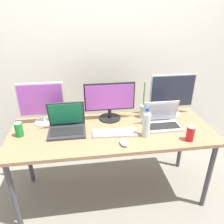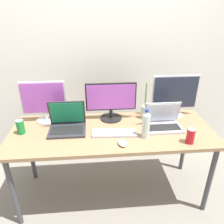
{
  "view_description": "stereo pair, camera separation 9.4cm",
  "coord_description": "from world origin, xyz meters",
  "px_view_note": "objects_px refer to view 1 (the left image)",
  "views": [
    {
      "loc": [
        -0.24,
        -1.65,
        1.74
      ],
      "look_at": [
        0.0,
        0.0,
        0.92
      ],
      "focal_mm": 35.0,
      "sensor_mm": 36.0,
      "label": 1
    },
    {
      "loc": [
        -0.15,
        -1.67,
        1.74
      ],
      "look_at": [
        0.0,
        0.0,
        0.92
      ],
      "focal_mm": 35.0,
      "sensor_mm": 36.0,
      "label": 2
    }
  ],
  "objects_px": {
    "mouse_by_keyboard": "(124,143)",
    "soda_can_by_laptop": "(19,129)",
    "water_bottle": "(146,124)",
    "laptop_secondary": "(161,120)",
    "monitor_right": "(172,94)",
    "keyboard_main": "(115,133)",
    "work_desk": "(112,136)",
    "laptop_silver": "(67,125)",
    "monitor_left": "(42,102)",
    "bamboo_vase": "(143,110)",
    "soda_can_near_keyboard": "(190,134)",
    "monitor_center": "(110,100)"
  },
  "relations": [
    {
      "from": "monitor_center",
      "to": "soda_can_near_keyboard",
      "type": "xyz_separation_m",
      "value": [
        0.6,
        -0.47,
        -0.13
      ]
    },
    {
      "from": "monitor_right",
      "to": "keyboard_main",
      "type": "xyz_separation_m",
      "value": [
        -0.62,
        -0.32,
        -0.2
      ]
    },
    {
      "from": "work_desk",
      "to": "soda_can_by_laptop",
      "type": "relative_size",
      "value": 14.27
    },
    {
      "from": "work_desk",
      "to": "bamboo_vase",
      "type": "xyz_separation_m",
      "value": [
        0.34,
        0.21,
        0.14
      ]
    },
    {
      "from": "mouse_by_keyboard",
      "to": "soda_can_by_laptop",
      "type": "height_order",
      "value": "soda_can_by_laptop"
    },
    {
      "from": "laptop_silver",
      "to": "soda_can_by_laptop",
      "type": "distance_m",
      "value": 0.39
    },
    {
      "from": "water_bottle",
      "to": "laptop_silver",
      "type": "bearing_deg",
      "value": 164.55
    },
    {
      "from": "laptop_secondary",
      "to": "mouse_by_keyboard",
      "type": "height_order",
      "value": "laptop_secondary"
    },
    {
      "from": "mouse_by_keyboard",
      "to": "water_bottle",
      "type": "relative_size",
      "value": 0.4
    },
    {
      "from": "monitor_center",
      "to": "keyboard_main",
      "type": "height_order",
      "value": "monitor_center"
    },
    {
      "from": "water_bottle",
      "to": "soda_can_near_keyboard",
      "type": "relative_size",
      "value": 2.05
    },
    {
      "from": "laptop_silver",
      "to": "monitor_left",
      "type": "bearing_deg",
      "value": 139.98
    },
    {
      "from": "laptop_silver",
      "to": "water_bottle",
      "type": "xyz_separation_m",
      "value": [
        0.66,
        -0.18,
        0.06
      ]
    },
    {
      "from": "monitor_left",
      "to": "keyboard_main",
      "type": "xyz_separation_m",
      "value": [
        0.63,
        -0.3,
        -0.2
      ]
    },
    {
      "from": "keyboard_main",
      "to": "water_bottle",
      "type": "relative_size",
      "value": 1.47
    },
    {
      "from": "keyboard_main",
      "to": "monitor_right",
      "type": "bearing_deg",
      "value": 31.09
    },
    {
      "from": "water_bottle",
      "to": "bamboo_vase",
      "type": "distance_m",
      "value": 0.35
    },
    {
      "from": "laptop_silver",
      "to": "bamboo_vase",
      "type": "height_order",
      "value": "bamboo_vase"
    },
    {
      "from": "monitor_center",
      "to": "mouse_by_keyboard",
      "type": "height_order",
      "value": "monitor_center"
    },
    {
      "from": "mouse_by_keyboard",
      "to": "soda_can_by_laptop",
      "type": "xyz_separation_m",
      "value": [
        -0.85,
        0.25,
        0.05
      ]
    },
    {
      "from": "monitor_center",
      "to": "soda_can_by_laptop",
      "type": "height_order",
      "value": "monitor_center"
    },
    {
      "from": "monitor_left",
      "to": "keyboard_main",
      "type": "bearing_deg",
      "value": -25.72
    },
    {
      "from": "water_bottle",
      "to": "bamboo_vase",
      "type": "height_order",
      "value": "bamboo_vase"
    },
    {
      "from": "laptop_silver",
      "to": "laptop_secondary",
      "type": "relative_size",
      "value": 0.98
    },
    {
      "from": "monitor_right",
      "to": "laptop_secondary",
      "type": "distance_m",
      "value": 0.33
    },
    {
      "from": "laptop_silver",
      "to": "keyboard_main",
      "type": "bearing_deg",
      "value": -16.14
    },
    {
      "from": "monitor_center",
      "to": "laptop_silver",
      "type": "xyz_separation_m",
      "value": [
        -0.4,
        -0.17,
        -0.13
      ]
    },
    {
      "from": "work_desk",
      "to": "mouse_by_keyboard",
      "type": "height_order",
      "value": "mouse_by_keyboard"
    },
    {
      "from": "work_desk",
      "to": "monitor_left",
      "type": "xyz_separation_m",
      "value": [
        -0.61,
        0.23,
        0.27
      ]
    },
    {
      "from": "bamboo_vase",
      "to": "mouse_by_keyboard",
      "type": "bearing_deg",
      "value": -122.12
    },
    {
      "from": "monitor_right",
      "to": "soda_can_by_laptop",
      "type": "height_order",
      "value": "monitor_right"
    },
    {
      "from": "monitor_center",
      "to": "laptop_secondary",
      "type": "bearing_deg",
      "value": -24.2
    },
    {
      "from": "monitor_center",
      "to": "keyboard_main",
      "type": "relative_size",
      "value": 1.25
    },
    {
      "from": "laptop_secondary",
      "to": "soda_can_near_keyboard",
      "type": "xyz_separation_m",
      "value": [
        0.15,
        -0.27,
        0.01
      ]
    },
    {
      "from": "keyboard_main",
      "to": "soda_can_by_laptop",
      "type": "xyz_separation_m",
      "value": [
        -0.8,
        0.09,
        0.05
      ]
    },
    {
      "from": "bamboo_vase",
      "to": "monitor_left",
      "type": "bearing_deg",
      "value": 178.34
    },
    {
      "from": "soda_can_near_keyboard",
      "to": "water_bottle",
      "type": "bearing_deg",
      "value": 161.14
    },
    {
      "from": "soda_can_by_laptop",
      "to": "laptop_secondary",
      "type": "bearing_deg",
      "value": 0.02
    },
    {
      "from": "work_desk",
      "to": "keyboard_main",
      "type": "height_order",
      "value": "keyboard_main"
    },
    {
      "from": "monitor_center",
      "to": "bamboo_vase",
      "type": "xyz_separation_m",
      "value": [
        0.33,
        -0.02,
        -0.12
      ]
    },
    {
      "from": "laptop_secondary",
      "to": "soda_can_by_laptop",
      "type": "height_order",
      "value": "laptop_secondary"
    },
    {
      "from": "keyboard_main",
      "to": "soda_can_near_keyboard",
      "type": "xyz_separation_m",
      "value": [
        0.59,
        -0.18,
        0.05
      ]
    },
    {
      "from": "monitor_left",
      "to": "soda_can_near_keyboard",
      "type": "relative_size",
      "value": 3.23
    },
    {
      "from": "work_desk",
      "to": "monitor_left",
      "type": "height_order",
      "value": "monitor_left"
    },
    {
      "from": "work_desk",
      "to": "keyboard_main",
      "type": "relative_size",
      "value": 4.73
    },
    {
      "from": "soda_can_by_laptop",
      "to": "mouse_by_keyboard",
      "type": "bearing_deg",
      "value": -16.35
    },
    {
      "from": "laptop_silver",
      "to": "mouse_by_keyboard",
      "type": "distance_m",
      "value": 0.54
    },
    {
      "from": "monitor_left",
      "to": "bamboo_vase",
      "type": "relative_size",
      "value": 1.12
    },
    {
      "from": "monitor_center",
      "to": "soda_can_near_keyboard",
      "type": "bearing_deg",
      "value": -38.27
    },
    {
      "from": "keyboard_main",
      "to": "mouse_by_keyboard",
      "type": "relative_size",
      "value": 3.69
    }
  ]
}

